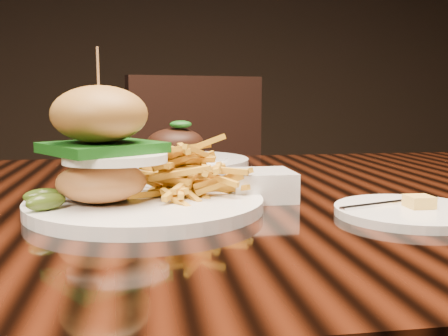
{
  "coord_description": "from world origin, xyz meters",
  "views": [
    {
      "loc": [
        -0.14,
        -0.73,
        0.89
      ],
      "look_at": [
        -0.05,
        -0.17,
        0.81
      ],
      "focal_mm": 42.0,
      "sensor_mm": 36.0,
      "label": 1
    }
  ],
  "objects": [
    {
      "name": "far_dish",
      "position": [
        -0.08,
        0.28,
        0.77
      ],
      "size": [
        0.28,
        0.28,
        0.09
      ],
      "rotation": [
        0.0,
        0.0,
        -0.0
      ],
      "color": "white",
      "rests_on": "dining_table"
    },
    {
      "name": "chair_far",
      "position": [
        0.07,
        0.89,
        0.54
      ],
      "size": [
        0.56,
        0.57,
        0.95
      ],
      "rotation": [
        0.0,
        0.0,
        0.26
      ],
      "color": "black",
      "rests_on": "ground"
    },
    {
      "name": "side_saucer",
      "position": [
        0.16,
        -0.17,
        0.76
      ],
      "size": [
        0.17,
        0.17,
        0.02
      ],
      "rotation": [
        0.0,
        0.0,
        -0.21
      ],
      "color": "white",
      "rests_on": "dining_table"
    },
    {
      "name": "dining_table",
      "position": [
        0.0,
        0.0,
        0.67
      ],
      "size": [
        1.6,
        0.9,
        0.75
      ],
      "color": "black",
      "rests_on": "ground"
    },
    {
      "name": "ramekin",
      "position": [
        0.02,
        -0.05,
        0.77
      ],
      "size": [
        0.1,
        0.1,
        0.04
      ],
      "primitive_type": "cube",
      "rotation": [
        0.0,
        0.0,
        -0.21
      ],
      "color": "white",
      "rests_on": "dining_table"
    },
    {
      "name": "burger_plate",
      "position": [
        -0.14,
        -0.1,
        0.8
      ],
      "size": [
        0.29,
        0.29,
        0.19
      ],
      "rotation": [
        0.0,
        0.0,
        0.38
      ],
      "color": "white",
      "rests_on": "dining_table"
    }
  ]
}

